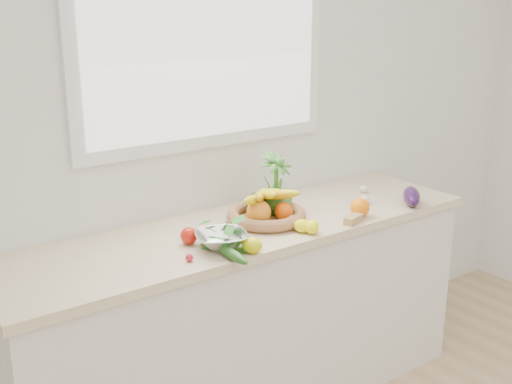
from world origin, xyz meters
TOP-DOWN VIEW (x-y plane):
  - back_wall at (0.00, 2.25)m, footprint 4.50×0.02m
  - counter_cabinet at (0.00, 1.95)m, footprint 2.20×0.58m
  - countertop at (0.00, 1.95)m, footprint 2.24×0.62m
  - window_frame at (0.00, 2.23)m, footprint 1.30×0.03m
  - window_pane at (0.00, 2.21)m, footprint 1.18×0.01m
  - orange_loose at (0.49, 1.73)m, footprint 0.11×0.11m
  - lemon_a at (-0.16, 1.67)m, footprint 0.10×0.10m
  - lemon_b at (0.17, 1.70)m, footprint 0.09×0.10m
  - lemon_c at (0.15, 1.73)m, footprint 0.09×0.09m
  - apple at (-0.31, 1.90)m, footprint 0.08×0.08m
  - ginger at (0.41, 1.69)m, footprint 0.12×0.08m
  - garlic_a at (0.65, 1.86)m, footprint 0.06×0.06m
  - garlic_b at (0.78, 1.99)m, footprint 0.05×0.05m
  - garlic_c at (0.18, 1.85)m, footprint 0.05×0.05m
  - eggplant at (0.82, 1.72)m, footprint 0.20×0.21m
  - cucumber at (-0.26, 1.67)m, footprint 0.05×0.23m
  - radish at (-0.40, 1.74)m, footprint 0.04×0.04m
  - potted_herb at (0.21, 2.00)m, footprint 0.22×0.22m
  - fruit_basket at (0.11, 1.93)m, footprint 0.45×0.45m
  - colander_with_spinach at (-0.23, 1.78)m, footprint 0.27×0.27m

SIDE VIEW (x-z plane):
  - counter_cabinet at x=0.00m, z-range 0.00..0.86m
  - countertop at x=0.00m, z-range 0.86..0.90m
  - radish at x=-0.40m, z-range 0.90..0.93m
  - ginger at x=0.41m, z-range 0.90..0.93m
  - garlic_b at x=0.78m, z-range 0.90..0.94m
  - cucumber at x=-0.26m, z-range 0.90..0.94m
  - garlic_c at x=0.18m, z-range 0.90..0.94m
  - garlic_a at x=0.65m, z-range 0.90..0.94m
  - lemon_c at x=0.15m, z-range 0.90..0.96m
  - lemon_b at x=0.17m, z-range 0.90..0.96m
  - lemon_a at x=-0.16m, z-range 0.90..0.97m
  - apple at x=-0.31m, z-range 0.90..0.97m
  - eggplant at x=0.82m, z-range 0.90..0.98m
  - orange_loose at x=0.49m, z-range 0.90..0.99m
  - fruit_basket at x=0.11m, z-range 0.86..1.04m
  - colander_with_spinach at x=-0.23m, z-range 0.90..1.01m
  - potted_herb at x=0.21m, z-range 0.88..1.19m
  - back_wall at x=0.00m, z-range 0.00..2.70m
  - window_frame at x=0.00m, z-range 1.20..2.30m
  - window_pane at x=0.00m, z-range 1.26..2.24m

